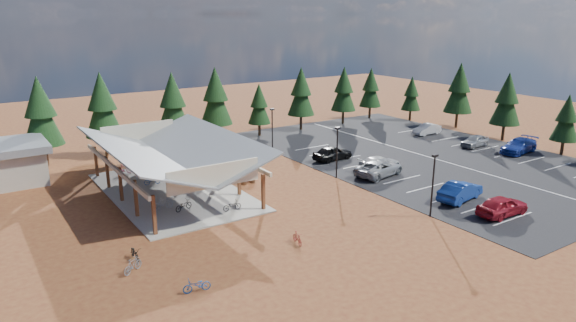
{
  "coord_description": "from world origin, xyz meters",
  "views": [
    {
      "loc": [
        -25.55,
        -35.62,
        15.59
      ],
      "look_at": [
        0.1,
        3.24,
        2.22
      ],
      "focal_mm": 32.0,
      "sensor_mm": 36.0,
      "label": 1
    }
  ],
  "objects_px": {
    "car_8": "(475,141)",
    "trash_bin_0": "(252,178)",
    "trash_bin_1": "(244,180)",
    "bike_5": "(196,185)",
    "bike_9": "(133,265)",
    "bike_11": "(297,238)",
    "lamp_post_2": "(272,127)",
    "bike_6": "(199,178)",
    "bike_8": "(135,253)",
    "bike_4": "(232,206)",
    "bike_10": "(197,285)",
    "bike_pavilion": "(170,151)",
    "car_3": "(380,163)",
    "bike_1": "(163,203)",
    "bike_7": "(175,163)",
    "car_4": "(332,153)",
    "car_1": "(460,191)",
    "car_9": "(427,129)",
    "car_7": "(519,146)",
    "lamp_post_0": "(433,181)",
    "bike_2": "(152,180)",
    "car_0": "(502,206)",
    "bike_0": "(183,205)",
    "lamp_post_1": "(337,149)",
    "bike_14": "(250,175)",
    "bike_3": "(125,169)"
  },
  "relations": [
    {
      "from": "car_3",
      "to": "lamp_post_1",
      "type": "bearing_deg",
      "value": 88.86
    },
    {
      "from": "trash_bin_1",
      "to": "bike_pavilion",
      "type": "bearing_deg",
      "value": 165.23
    },
    {
      "from": "bike_6",
      "to": "bike_11",
      "type": "relative_size",
      "value": 1.1
    },
    {
      "from": "bike_7",
      "to": "car_4",
      "type": "distance_m",
      "value": 17.07
    },
    {
      "from": "bike_6",
      "to": "bike_8",
      "type": "height_order",
      "value": "bike_8"
    },
    {
      "from": "bike_0",
      "to": "bike_6",
      "type": "xyz_separation_m",
      "value": [
        4.01,
        5.99,
        -0.02
      ]
    },
    {
      "from": "car_8",
      "to": "bike_10",
      "type": "bearing_deg",
      "value": -77.87
    },
    {
      "from": "lamp_post_0",
      "to": "bike_10",
      "type": "relative_size",
      "value": 3.12
    },
    {
      "from": "bike_pavilion",
      "to": "bike_5",
      "type": "distance_m",
      "value": 3.85
    },
    {
      "from": "bike_pavilion",
      "to": "car_3",
      "type": "xyz_separation_m",
      "value": [
        20.45,
        -5.32,
        -3.09
      ]
    },
    {
      "from": "lamp_post_2",
      "to": "bike_9",
      "type": "bearing_deg",
      "value": -138.52
    },
    {
      "from": "bike_4",
      "to": "bike_10",
      "type": "bearing_deg",
      "value": 146.2
    },
    {
      "from": "bike_7",
      "to": "bike_14",
      "type": "relative_size",
      "value": 0.92
    },
    {
      "from": "car_0",
      "to": "trash_bin_0",
      "type": "bearing_deg",
      "value": 35.61
    },
    {
      "from": "bike_9",
      "to": "bike_2",
      "type": "bearing_deg",
      "value": -55.56
    },
    {
      "from": "car_8",
      "to": "trash_bin_0",
      "type": "bearing_deg",
      "value": -100.61
    },
    {
      "from": "bike_9",
      "to": "car_7",
      "type": "xyz_separation_m",
      "value": [
        46.37,
        3.84,
        0.38
      ]
    },
    {
      "from": "trash_bin_0",
      "to": "car_0",
      "type": "xyz_separation_m",
      "value": [
        12.53,
        -18.4,
        0.4
      ]
    },
    {
      "from": "bike_9",
      "to": "bike_14",
      "type": "distance_m",
      "value": 19.64
    },
    {
      "from": "car_7",
      "to": "bike_7",
      "type": "bearing_deg",
      "value": -121.95
    },
    {
      "from": "bike_7",
      "to": "car_1",
      "type": "distance_m",
      "value": 28.48
    },
    {
      "from": "bike_pavilion",
      "to": "bike_1",
      "type": "xyz_separation_m",
      "value": [
        -2.31,
        -3.93,
        -3.23
      ]
    },
    {
      "from": "bike_2",
      "to": "bike_0",
      "type": "bearing_deg",
      "value": -175.72
    },
    {
      "from": "bike_0",
      "to": "car_9",
      "type": "distance_m",
      "value": 38.94
    },
    {
      "from": "trash_bin_1",
      "to": "bike_5",
      "type": "relative_size",
      "value": 0.52
    },
    {
      "from": "bike_0",
      "to": "bike_14",
      "type": "xyz_separation_m",
      "value": [
        8.69,
        4.33,
        -0.07
      ]
    },
    {
      "from": "bike_9",
      "to": "trash_bin_0",
      "type": "bearing_deg",
      "value": -85.28
    },
    {
      "from": "bike_3",
      "to": "bike_4",
      "type": "relative_size",
      "value": 1.07
    },
    {
      "from": "bike_0",
      "to": "bike_4",
      "type": "height_order",
      "value": "bike_0"
    },
    {
      "from": "bike_11",
      "to": "bike_14",
      "type": "distance_m",
      "value": 15.21
    },
    {
      "from": "bike_9",
      "to": "bike_11",
      "type": "bearing_deg",
      "value": -134.23
    },
    {
      "from": "trash_bin_0",
      "to": "bike_3",
      "type": "bearing_deg",
      "value": 136.17
    },
    {
      "from": "lamp_post_0",
      "to": "bike_8",
      "type": "bearing_deg",
      "value": 165.91
    },
    {
      "from": "bike_0",
      "to": "bike_11",
      "type": "relative_size",
      "value": 1.14
    },
    {
      "from": "bike_5",
      "to": "bike_9",
      "type": "xyz_separation_m",
      "value": [
        -9.52,
        -11.94,
        -0.14
      ]
    },
    {
      "from": "car_4",
      "to": "bike_2",
      "type": "bearing_deg",
      "value": 80.09
    },
    {
      "from": "bike_pavilion",
      "to": "bike_3",
      "type": "height_order",
      "value": "bike_pavilion"
    },
    {
      "from": "bike_0",
      "to": "bike_3",
      "type": "relative_size",
      "value": 0.99
    },
    {
      "from": "trash_bin_1",
      "to": "bike_1",
      "type": "relative_size",
      "value": 0.55
    },
    {
      "from": "bike_3",
      "to": "bike_5",
      "type": "relative_size",
      "value": 0.97
    },
    {
      "from": "bike_6",
      "to": "car_8",
      "type": "relative_size",
      "value": 0.39
    },
    {
      "from": "lamp_post_0",
      "to": "bike_2",
      "type": "bearing_deg",
      "value": 128.85
    },
    {
      "from": "trash_bin_1",
      "to": "bike_6",
      "type": "distance_m",
      "value": 4.32
    },
    {
      "from": "bike_10",
      "to": "car_9",
      "type": "height_order",
      "value": "car_9"
    },
    {
      "from": "car_1",
      "to": "bike_pavilion",
      "type": "bearing_deg",
      "value": 40.63
    },
    {
      "from": "trash_bin_1",
      "to": "bike_10",
      "type": "height_order",
      "value": "trash_bin_1"
    },
    {
      "from": "bike_14",
      "to": "car_0",
      "type": "relative_size",
      "value": 0.38
    },
    {
      "from": "bike_14",
      "to": "car_1",
      "type": "height_order",
      "value": "car_1"
    },
    {
      "from": "bike_9",
      "to": "car_8",
      "type": "distance_m",
      "value": 45.3
    },
    {
      "from": "lamp_post_0",
      "to": "bike_0",
      "type": "height_order",
      "value": "lamp_post_0"
    }
  ]
}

